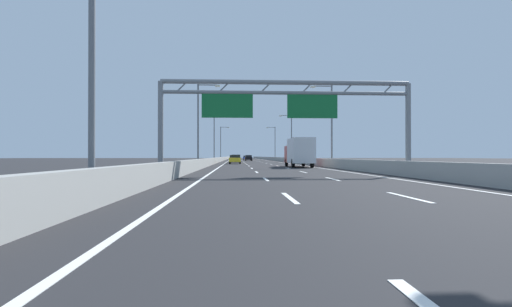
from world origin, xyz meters
The scene contains 54 objects.
ground_plane centered at (0.00, 100.00, 0.00)m, with size 260.00×260.00×0.00m, color #262628.
lane_dash_left_1 centered at (-1.80, 12.50, 0.01)m, with size 0.16×3.00×0.01m, color white.
lane_dash_left_2 centered at (-1.80, 21.50, 0.01)m, with size 0.16×3.00×0.01m, color white.
lane_dash_left_3 centered at (-1.80, 30.50, 0.01)m, with size 0.16×3.00×0.01m, color white.
lane_dash_left_4 centered at (-1.80, 39.50, 0.01)m, with size 0.16×3.00×0.01m, color white.
lane_dash_left_5 centered at (-1.80, 48.50, 0.01)m, with size 0.16×3.00×0.01m, color white.
lane_dash_left_6 centered at (-1.80, 57.50, 0.01)m, with size 0.16×3.00×0.01m, color white.
lane_dash_left_7 centered at (-1.80, 66.50, 0.01)m, with size 0.16×3.00×0.01m, color white.
lane_dash_left_8 centered at (-1.80, 75.50, 0.01)m, with size 0.16×3.00×0.01m, color white.
lane_dash_left_9 centered at (-1.80, 84.50, 0.01)m, with size 0.16×3.00×0.01m, color white.
lane_dash_left_10 centered at (-1.80, 93.50, 0.01)m, with size 0.16×3.00×0.01m, color white.
lane_dash_left_11 centered at (-1.80, 102.50, 0.01)m, with size 0.16×3.00×0.01m, color white.
lane_dash_left_12 centered at (-1.80, 111.50, 0.01)m, with size 0.16×3.00×0.01m, color white.
lane_dash_left_13 centered at (-1.80, 120.50, 0.01)m, with size 0.16×3.00×0.01m, color white.
lane_dash_left_14 centered at (-1.80, 129.50, 0.01)m, with size 0.16×3.00×0.01m, color white.
lane_dash_left_15 centered at (-1.80, 138.50, 0.01)m, with size 0.16×3.00×0.01m, color white.
lane_dash_left_16 centered at (-1.80, 147.50, 0.01)m, with size 0.16×3.00×0.01m, color white.
lane_dash_left_17 centered at (-1.80, 156.50, 0.01)m, with size 0.16×3.00×0.01m, color white.
lane_dash_right_1 centered at (1.80, 12.50, 0.01)m, with size 0.16×3.00×0.01m, color white.
lane_dash_right_2 centered at (1.80, 21.50, 0.01)m, with size 0.16×3.00×0.01m, color white.
lane_dash_right_3 centered at (1.80, 30.50, 0.01)m, with size 0.16×3.00×0.01m, color white.
lane_dash_right_4 centered at (1.80, 39.50, 0.01)m, with size 0.16×3.00×0.01m, color white.
lane_dash_right_5 centered at (1.80, 48.50, 0.01)m, with size 0.16×3.00×0.01m, color white.
lane_dash_right_6 centered at (1.80, 57.50, 0.01)m, with size 0.16×3.00×0.01m, color white.
lane_dash_right_7 centered at (1.80, 66.50, 0.01)m, with size 0.16×3.00×0.01m, color white.
lane_dash_right_8 centered at (1.80, 75.50, 0.01)m, with size 0.16×3.00×0.01m, color white.
lane_dash_right_9 centered at (1.80, 84.50, 0.01)m, with size 0.16×3.00×0.01m, color white.
lane_dash_right_10 centered at (1.80, 93.50, 0.01)m, with size 0.16×3.00×0.01m, color white.
lane_dash_right_11 centered at (1.80, 102.50, 0.01)m, with size 0.16×3.00×0.01m, color white.
lane_dash_right_12 centered at (1.80, 111.50, 0.01)m, with size 0.16×3.00×0.01m, color white.
lane_dash_right_13 centered at (1.80, 120.50, 0.01)m, with size 0.16×3.00×0.01m, color white.
lane_dash_right_14 centered at (1.80, 129.50, 0.01)m, with size 0.16×3.00×0.01m, color white.
lane_dash_right_15 centered at (1.80, 138.50, 0.01)m, with size 0.16×3.00×0.01m, color white.
lane_dash_right_16 centered at (1.80, 147.50, 0.01)m, with size 0.16×3.00×0.01m, color white.
lane_dash_right_17 centered at (1.80, 156.50, 0.01)m, with size 0.16×3.00×0.01m, color white.
edge_line_left centered at (-5.25, 88.00, 0.01)m, with size 0.16×176.00×0.01m, color white.
edge_line_right centered at (5.25, 88.00, 0.01)m, with size 0.16×176.00×0.01m, color white.
barrier_left centered at (-6.90, 110.00, 0.47)m, with size 0.45×220.00×0.95m.
barrier_right centered at (6.90, 110.00, 0.47)m, with size 0.45×220.00×0.95m.
sign_gantry centered at (-0.25, 26.66, 4.84)m, with size 17.09×0.36×6.36m.
streetlamp_left_near centered at (-7.47, 12.85, 5.40)m, with size 2.58×0.28×9.50m.
streetlamp_left_mid centered at (-7.47, 44.83, 5.40)m, with size 2.58×0.28×9.50m.
streetlamp_right_mid centered at (7.47, 44.83, 5.40)m, with size 2.58×0.28×9.50m.
streetlamp_left_far centered at (-7.47, 76.82, 5.40)m, with size 2.58×0.28×9.50m.
streetlamp_right_far centered at (7.47, 76.82, 5.40)m, with size 2.58×0.28×9.50m.
streetlamp_left_distant centered at (-7.47, 108.81, 5.40)m, with size 2.58×0.28×9.50m.
streetlamp_right_distant centered at (7.47, 108.81, 5.40)m, with size 2.58×0.28×9.50m.
blue_car centered at (-0.21, 124.94, 0.71)m, with size 1.77×4.60×1.37m.
red_car centered at (0.16, 112.53, 0.76)m, with size 1.79×4.12×1.50m.
silver_car centered at (-3.39, 75.77, 0.77)m, with size 1.88×4.69×1.50m.
black_car centered at (-0.15, 99.15, 0.73)m, with size 1.82×4.36×1.44m.
orange_car centered at (-3.37, 125.83, 0.75)m, with size 1.88×4.33×1.42m.
yellow_car centered at (-3.56, 61.69, 0.73)m, with size 1.81×4.62×1.41m.
box_truck centered at (3.68, 43.52, 1.72)m, with size 2.32×7.60×3.18m.
Camera 1 is at (-3.40, 1.24, 1.25)m, focal length 26.75 mm.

